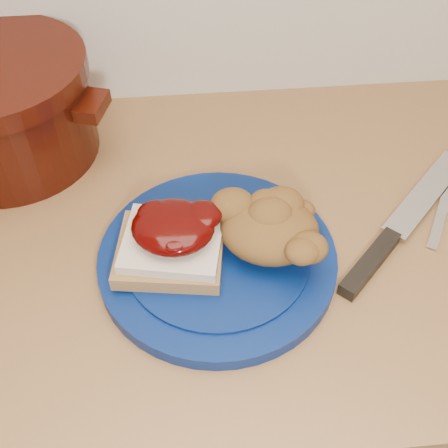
{
  "coord_description": "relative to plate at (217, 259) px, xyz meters",
  "views": [
    {
      "loc": [
        -0.08,
        1.02,
        1.45
      ],
      "look_at": [
        -0.04,
        1.46,
        0.95
      ],
      "focal_mm": 45.0,
      "sensor_mm": 36.0,
      "label": 1
    }
  ],
  "objects": [
    {
      "name": "sandwich",
      "position": [
        -0.05,
        0.0,
        0.04
      ],
      "size": [
        0.14,
        0.12,
        0.06
      ],
      "rotation": [
        0.0,
        0.0,
        -0.26
      ],
      "color": "olive",
      "rests_on": "plate"
    },
    {
      "name": "plate",
      "position": [
        0.0,
        0.0,
        0.0
      ],
      "size": [
        0.35,
        0.35,
        0.02
      ],
      "primitive_type": "cylinder",
      "rotation": [
        0.0,
        0.0,
        -0.26
      ],
      "color": "#051A53",
      "rests_on": "wood_countertop"
    },
    {
      "name": "dutch_oven",
      "position": [
        -0.28,
        0.24,
        0.07
      ],
      "size": [
        0.32,
        0.32,
        0.17
      ],
      "rotation": [
        0.0,
        0.0,
        -0.3
      ],
      "color": "black",
      "rests_on": "wood_countertop"
    },
    {
      "name": "base_cabinet",
      "position": [
        0.05,
        0.06,
        -0.48
      ],
      "size": [
        4.0,
        0.6,
        0.86
      ],
      "primitive_type": "cube",
      "color": "beige",
      "rests_on": "floor"
    },
    {
      "name": "stuffing_mound",
      "position": [
        0.06,
        0.0,
        0.04
      ],
      "size": [
        0.14,
        0.13,
        0.06
      ],
      "primitive_type": "ellipsoid",
      "rotation": [
        0.0,
        0.0,
        -0.26
      ],
      "color": "brown",
      "rests_on": "plate"
    },
    {
      "name": "chef_knife",
      "position": [
        0.21,
        0.01,
        -0.0
      ],
      "size": [
        0.24,
        0.24,
        0.02
      ],
      "rotation": [
        0.0,
        0.0,
        0.8
      ],
      "color": "black",
      "rests_on": "wood_countertop"
    },
    {
      "name": "butter_knife",
      "position": [
        0.31,
        0.07,
        -0.01
      ],
      "size": [
        0.1,
        0.15,
        0.0
      ],
      "primitive_type": "cube",
      "rotation": [
        0.0,
        0.0,
        1.04
      ],
      "color": "silver",
      "rests_on": "wood_countertop"
    }
  ]
}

